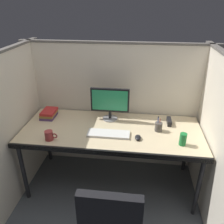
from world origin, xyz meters
name	(u,v)px	position (x,y,z in m)	size (l,w,h in m)	color
ground_plane	(108,201)	(0.00, 0.00, 0.00)	(8.00, 8.00, 0.00)	#4C5156
cubicle_partition_rear	(116,107)	(0.00, 0.74, 0.79)	(2.21, 0.06, 1.57)	beige
cubicle_partition_left	(18,124)	(-0.99, 0.20, 0.79)	(0.06, 1.41, 1.57)	beige
cubicle_partition_right	(212,137)	(0.99, 0.20, 0.79)	(0.06, 1.41, 1.57)	beige
desk	(111,134)	(0.00, 0.29, 0.69)	(1.90, 0.80, 0.74)	beige
monitor_center	(110,102)	(-0.04, 0.53, 0.96)	(0.43, 0.17, 0.37)	gray
keyboard_main	(109,134)	(-0.02, 0.19, 0.75)	(0.43, 0.15, 0.02)	silver
computer_mouse	(138,138)	(0.28, 0.14, 0.76)	(0.06, 0.10, 0.04)	black
pen_cup	(159,127)	(0.49, 0.33, 0.79)	(0.08, 0.08, 0.17)	#4C4742
coffee_mug	(49,135)	(-0.58, 0.03, 0.79)	(0.13, 0.08, 0.09)	#993333
red_stapler	(169,121)	(0.62, 0.50, 0.77)	(0.04, 0.15, 0.06)	black
soda_can	(183,139)	(0.70, 0.10, 0.80)	(0.07, 0.07, 0.12)	#197233
book_stack	(49,114)	(-0.76, 0.49, 0.78)	(0.16, 0.22, 0.09)	#4C3366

